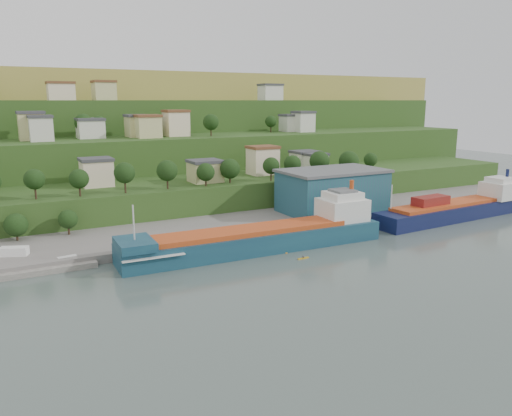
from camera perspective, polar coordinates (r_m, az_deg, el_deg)
ground at (r=112.11m, az=1.65°, el=-5.99°), size 500.00×500.00×0.00m
quay at (r=145.06m, az=3.05°, el=-1.77°), size 220.00×26.00×4.00m
hillside at (r=268.77m, az=-16.49°, el=4.24°), size 360.00×210.76×96.00m
cargo_ship_near at (r=119.31m, az=0.95°, el=-3.51°), size 65.43×12.27×16.75m
cargo_ship_far at (r=162.63m, az=22.05°, el=-0.24°), size 57.50×12.62×15.50m
warehouse at (r=152.00m, az=8.71°, el=2.00°), size 31.02×19.03×12.80m
caravan at (r=120.72m, az=-25.91°, el=-4.65°), size 6.23×4.42×2.68m
dinghy at (r=115.80m, az=-20.77°, el=-5.38°), size 4.17×2.02×0.80m
kayak_orange at (r=117.04m, az=2.81°, el=-5.09°), size 3.20×1.69×0.80m
kayak_yellow at (r=113.61m, az=5.43°, el=-5.68°), size 2.91×0.70×0.72m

